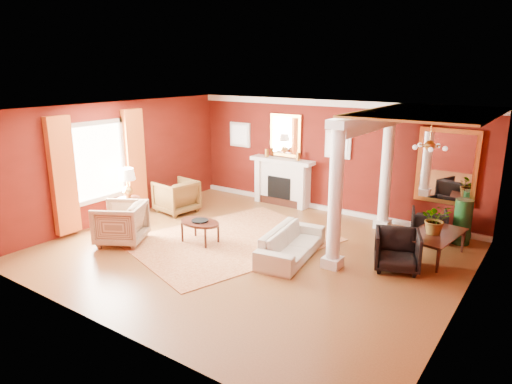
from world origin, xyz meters
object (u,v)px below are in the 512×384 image
Objects in this scene: armchair_leopard at (176,195)px; armchair_stripe at (121,221)px; sofa at (291,239)px; coffee_table at (200,223)px; dining_table at (436,239)px; side_table at (128,187)px.

armchair_stripe is at bearing 22.06° from armchair_leopard.
sofa reaches higher than coffee_table.
coffee_table is (-2.02, -0.45, 0.05)m from sofa.
dining_table is (2.38, 1.61, 0.02)m from sofa.
armchair_leopard is at bearing 164.28° from armchair_stripe.
armchair_leopard is (-3.98, 0.82, 0.09)m from sofa.
armchair_stripe is 6.54m from dining_table.
sofa is 1.36× the size of dining_table.
side_table is at bearing -6.68° from armchair_leopard.
sofa is at bearing 6.05° from side_table.
sofa is at bearing 131.49° from dining_table.
dining_table is (6.69, 2.06, -0.49)m from side_table.
side_table reaches higher than armchair_leopard.
side_table is 7.01m from dining_table.
coffee_table is 0.65× the size of dining_table.
side_table is (-2.29, -0.01, 0.47)m from coffee_table.
side_table reaches higher than armchair_stripe.
armchair_leopard is 0.65× the size of dining_table.
armchair_stripe reaches higher than armchair_leopard.
armchair_stripe is at bearing 125.16° from dining_table.
dining_table is at bearing 25.04° from coffee_table.
side_table is (-0.33, -1.28, 0.43)m from armchair_leopard.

